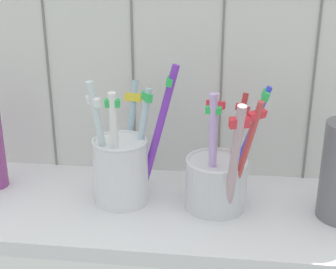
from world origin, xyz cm
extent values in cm
cube|color=silver|center=(0.00, 0.00, 1.00)|extent=(64.00, 22.00, 2.00)
cube|color=silver|center=(0.00, 12.00, 22.50)|extent=(64.00, 2.00, 45.00)
cube|color=gray|center=(-19.20, 10.90, 22.50)|extent=(0.30, 0.20, 45.00)
cube|color=gray|center=(-6.40, 10.90, 22.50)|extent=(0.30, 0.20, 45.00)
cube|color=gray|center=(6.40, 10.90, 22.50)|extent=(0.30, 0.20, 45.00)
cube|color=gray|center=(19.20, 10.90, 22.50)|extent=(0.30, 0.20, 45.00)
cylinder|color=white|center=(-6.36, 0.72, 6.36)|extent=(7.33, 7.33, 8.72)
torus|color=silver|center=(-6.36, 0.72, 10.72)|extent=(7.47, 7.47, 0.50)
cylinder|color=white|center=(-6.52, -1.41, 10.24)|extent=(1.27, 2.56, 15.77)
cube|color=green|center=(-6.46, -1.98, 16.74)|extent=(1.89, 1.10, 1.00)
cylinder|color=purple|center=(-1.52, 1.96, 11.55)|extent=(5.79, 1.54, 18.55)
cube|color=green|center=(0.22, 2.13, 18.57)|extent=(1.16, 2.17, 1.08)
cylinder|color=silver|center=(-3.93, 1.70, 9.95)|extent=(3.59, 2.53, 15.26)
cube|color=green|center=(-2.93, 2.27, 16.41)|extent=(1.87, 2.33, 1.15)
cylinder|color=silver|center=(-8.26, -0.95, 10.86)|extent=(3.16, 3.41, 17.06)
cube|color=white|center=(-8.89, -1.66, 16.79)|extent=(2.34, 2.20, 1.10)
cylinder|color=#9FC2D1|center=(-5.94, 4.98, 9.77)|extent=(2.01, 6.22, 15.03)
cube|color=yellow|center=(-5.61, 6.70, 14.95)|extent=(2.53, 1.61, 1.35)
cylinder|color=silver|center=(6.36, 0.72, 5.31)|extent=(8.10, 8.10, 6.62)
torus|color=silver|center=(6.36, 0.72, 8.62)|extent=(8.20, 8.20, 0.50)
cylinder|color=#C64444|center=(9.59, -2.31, 10.30)|extent=(4.21, 4.55, 16.02)
cube|color=#E5333F|center=(10.76, -3.61, 16.47)|extent=(2.54, 2.42, 1.08)
cylinder|color=#B89AA3|center=(8.45, -3.66, 10.23)|extent=(2.45, 4.88, 15.90)
cube|color=#E5333F|center=(8.83, -4.86, 15.91)|extent=(2.54, 1.71, 1.35)
cylinder|color=#C7A4EA|center=(5.84, -1.15, 10.35)|extent=(1.31, 2.53, 15.99)
cube|color=green|center=(5.77, -1.65, 16.21)|extent=(1.99, 1.11, 0.87)
cylinder|color=#3B43F9|center=(9.80, 1.05, 10.50)|extent=(5.91, 0.87, 16.42)
cube|color=green|center=(11.96, 0.99, 17.52)|extent=(1.08, 2.38, 1.25)
cylinder|color=silver|center=(5.76, 3.72, 9.52)|extent=(1.47, 2.23, 14.31)
cube|color=#E5333F|center=(5.88, 4.13, 15.13)|extent=(2.59, 1.48, 1.03)
cylinder|color=red|center=(8.62, 3.59, 9.56)|extent=(3.33, 2.87, 14.47)
cube|color=#E5333F|center=(9.39, 4.21, 14.70)|extent=(1.95, 2.16, 1.05)
camera|label=1|loc=(7.13, -56.75, 33.97)|focal=51.67mm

